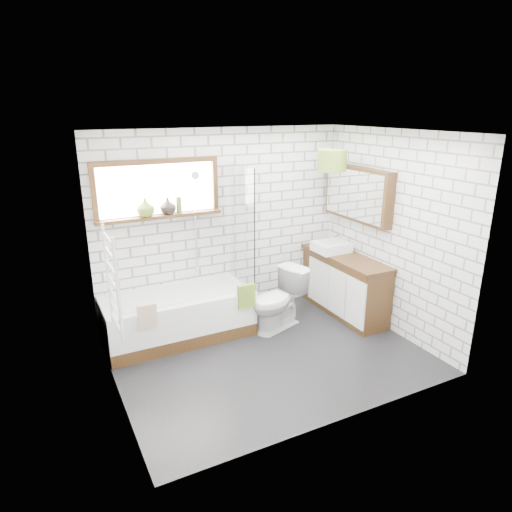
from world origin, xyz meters
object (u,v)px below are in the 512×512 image
bathtub (178,316)px  pendant (332,160)px  vanity (344,284)px  toilet (278,300)px  basin (331,247)px

bathtub → pendant: (2.01, -0.26, 1.81)m
bathtub → pendant: bearing=-7.3°
vanity → pendant: bearing=161.2°
toilet → vanity: bearing=71.5°
vanity → pendant: pendant is taller
vanity → pendant: 1.71m
basin → pendant: (-0.19, -0.17, 1.20)m
toilet → pendant: pendant is taller
basin → pendant: size_ratio=1.24×
vanity → pendant: size_ratio=4.01×
pendant → bathtub: bearing=172.7°
basin → vanity: bearing=-76.8°
vanity → basin: (-0.06, 0.26, 0.48)m
toilet → pendant: 1.89m
bathtub → pendant: pendant is taller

